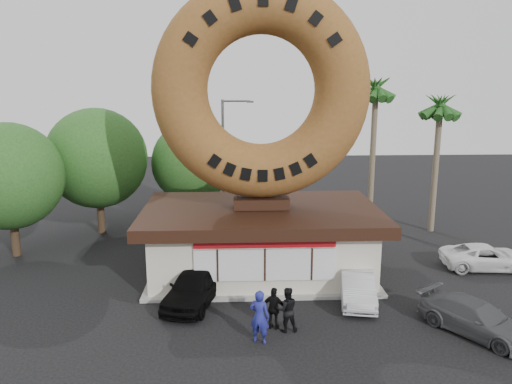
{
  "coord_description": "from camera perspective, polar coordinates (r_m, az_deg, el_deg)",
  "views": [
    {
      "loc": [
        -1.23,
        -16.98,
        9.16
      ],
      "look_at": [
        -0.33,
        4.0,
        4.49
      ],
      "focal_mm": 35.0,
      "sensor_mm": 36.0,
      "label": 1
    }
  ],
  "objects": [
    {
      "name": "car_black",
      "position": [
        21.47,
        -7.07,
        -10.62
      ],
      "size": [
        2.84,
        4.69,
        1.49
      ],
      "primitive_type": "imported",
      "rotation": [
        0.0,
        0.0,
        -0.26
      ],
      "color": "black",
      "rests_on": "ground"
    },
    {
      "name": "tree_west",
      "position": [
        31.42,
        -17.73,
        3.68
      ],
      "size": [
        6.0,
        6.0,
        7.65
      ],
      "color": "#473321",
      "rests_on": "ground"
    },
    {
      "name": "car_silver",
      "position": [
        21.98,
        11.48,
        -10.52
      ],
      "size": [
        1.96,
        4.07,
        1.29
      ],
      "primitive_type": "imported",
      "rotation": [
        0.0,
        0.0,
        -0.16
      ],
      "color": "#B8B9BD",
      "rests_on": "ground"
    },
    {
      "name": "giant_donut",
      "position": [
        23.01,
        0.62,
        11.54
      ],
      "size": [
        9.91,
        2.53,
        9.91
      ],
      "primitive_type": "torus",
      "rotation": [
        1.57,
        0.0,
        0.0
      ],
      "color": "brown",
      "rests_on": "donut_shop"
    },
    {
      "name": "palm_near",
      "position": [
        32.19,
        13.52,
        10.88
      ],
      "size": [
        2.6,
        2.6,
        9.75
      ],
      "color": "#726651",
      "rests_on": "ground"
    },
    {
      "name": "person_right",
      "position": [
        19.23,
        2.09,
        -13.16
      ],
      "size": [
        1.04,
        0.74,
        1.64
      ],
      "primitive_type": "imported",
      "rotation": [
        0.0,
        0.0,
        2.75
      ],
      "color": "black",
      "rests_on": "ground"
    },
    {
      "name": "ground",
      "position": [
        19.33,
        1.54,
        -15.74
      ],
      "size": [
        90.0,
        90.0,
        0.0
      ],
      "primitive_type": "plane",
      "color": "black",
      "rests_on": "ground"
    },
    {
      "name": "tree_far",
      "position": [
        28.93,
        -26.44,
        1.61
      ],
      "size": [
        5.6,
        5.6,
        7.14
      ],
      "color": "#473321",
      "rests_on": "ground"
    },
    {
      "name": "person_center",
      "position": [
        19.08,
        3.53,
        -13.25
      ],
      "size": [
        0.9,
        0.73,
        1.72
      ],
      "primitive_type": "imported",
      "rotation": [
        0.0,
        0.0,
        3.24
      ],
      "color": "black",
      "rests_on": "ground"
    },
    {
      "name": "tree_mid",
      "position": [
        32.51,
        -7.33,
        3.35
      ],
      "size": [
        5.2,
        5.2,
        6.63
      ],
      "color": "#473321",
      "rests_on": "ground"
    },
    {
      "name": "car_grey",
      "position": [
        20.64,
        23.82,
        -13.03
      ],
      "size": [
        3.88,
        4.49,
        1.24
      ],
      "primitive_type": "imported",
      "rotation": [
        0.0,
        0.0,
        0.61
      ],
      "color": "#525457",
      "rests_on": "ground"
    },
    {
      "name": "person_left",
      "position": [
        18.24,
        0.4,
        -14.05
      ],
      "size": [
        0.85,
        0.7,
        1.98
      ],
      "primitive_type": "imported",
      "rotation": [
        0.0,
        0.0,
        2.77
      ],
      "color": "navy",
      "rests_on": "ground"
    },
    {
      "name": "car_white",
      "position": [
        27.53,
        24.85,
        -6.76
      ],
      "size": [
        4.51,
        2.35,
        1.21
      ],
      "primitive_type": "imported",
      "rotation": [
        0.0,
        0.0,
        1.49
      ],
      "color": "white",
      "rests_on": "ground"
    },
    {
      "name": "donut_shop",
      "position": [
        24.15,
        0.58,
        -5.28
      ],
      "size": [
        11.2,
        7.2,
        3.8
      ],
      "color": "beige",
      "rests_on": "ground"
    },
    {
      "name": "street_lamp",
      "position": [
        33.31,
        -3.52,
        4.45
      ],
      "size": [
        2.11,
        0.2,
        8.0
      ],
      "color": "#59595E",
      "rests_on": "ground"
    },
    {
      "name": "palm_far",
      "position": [
        31.96,
        20.29,
        8.77
      ],
      "size": [
        2.6,
        2.6,
        8.75
      ],
      "color": "#726651",
      "rests_on": "ground"
    }
  ]
}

